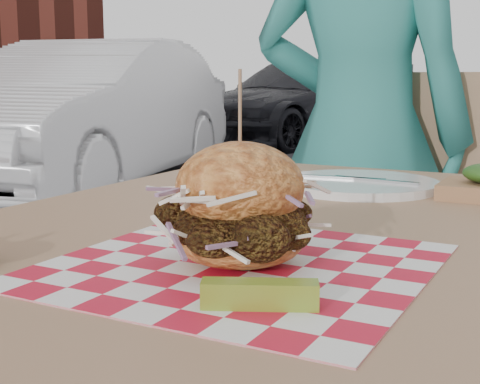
{
  "coord_description": "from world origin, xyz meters",
  "views": [
    {
      "loc": [
        0.16,
        -0.4,
        0.94
      ],
      "look_at": [
        -0.14,
        0.18,
        0.82
      ],
      "focal_mm": 50.0,
      "sensor_mm": 36.0,
      "label": 1
    }
  ],
  "objects_px": {
    "sandwich": "(240,212)",
    "patio_table": "(273,287)",
    "patio_chair": "(421,232)",
    "car_white": "(87,115)",
    "car_dark": "(302,101)",
    "diner": "(359,137)"
  },
  "relations": [
    {
      "from": "car_white",
      "to": "patio_table",
      "type": "distance_m",
      "value": 4.97
    },
    {
      "from": "diner",
      "to": "car_white",
      "type": "bearing_deg",
      "value": -42.79
    },
    {
      "from": "diner",
      "to": "patio_chair",
      "type": "relative_size",
      "value": 1.65
    },
    {
      "from": "diner",
      "to": "patio_table",
      "type": "relative_size",
      "value": 1.31
    },
    {
      "from": "patio_table",
      "to": "car_dark",
      "type": "bearing_deg",
      "value": 112.48
    },
    {
      "from": "diner",
      "to": "sandwich",
      "type": "relative_size",
      "value": 8.18
    },
    {
      "from": "car_dark",
      "to": "car_white",
      "type": "bearing_deg",
      "value": -77.15
    },
    {
      "from": "car_dark",
      "to": "patio_table",
      "type": "distance_m",
      "value": 8.93
    },
    {
      "from": "diner",
      "to": "car_dark",
      "type": "bearing_deg",
      "value": -69.07
    },
    {
      "from": "car_dark",
      "to": "patio_table",
      "type": "bearing_deg",
      "value": -54.67
    },
    {
      "from": "car_white",
      "to": "patio_table",
      "type": "bearing_deg",
      "value": -59.79
    },
    {
      "from": "patio_table",
      "to": "sandwich",
      "type": "height_order",
      "value": "sandwich"
    },
    {
      "from": "sandwich",
      "to": "patio_table",
      "type": "bearing_deg",
      "value": 104.41
    },
    {
      "from": "diner",
      "to": "patio_table",
      "type": "bearing_deg",
      "value": 98.63
    },
    {
      "from": "car_dark",
      "to": "patio_chair",
      "type": "relative_size",
      "value": 4.33
    },
    {
      "from": "sandwich",
      "to": "car_white",
      "type": "bearing_deg",
      "value": 132.38
    },
    {
      "from": "car_white",
      "to": "patio_table",
      "type": "height_order",
      "value": "car_white"
    },
    {
      "from": "diner",
      "to": "patio_table",
      "type": "height_order",
      "value": "diner"
    },
    {
      "from": "patio_table",
      "to": "patio_chair",
      "type": "height_order",
      "value": "patio_chair"
    },
    {
      "from": "car_white",
      "to": "sandwich",
      "type": "height_order",
      "value": "car_white"
    },
    {
      "from": "diner",
      "to": "car_white",
      "type": "distance_m",
      "value": 4.22
    },
    {
      "from": "sandwich",
      "to": "patio_chair",
      "type": "bearing_deg",
      "value": 93.3
    }
  ]
}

